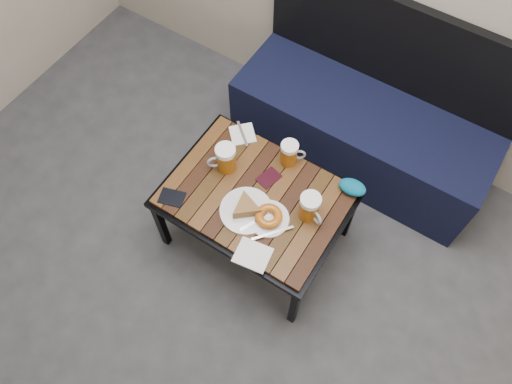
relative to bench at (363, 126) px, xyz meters
The scene contains 13 objects.
room_shell 1.94m from the bench, 91.04° to the right, with size 4.00×4.00×4.00m.
bench is the anchor object (origin of this frame).
cafe_table 0.81m from the bench, 104.72° to the right, with size 0.84×0.62×0.47m.
beer_mug_left 0.87m from the bench, 119.24° to the right, with size 0.13×0.13×0.15m.
beer_mug_centre 0.62m from the bench, 107.80° to the right, with size 0.13×0.11×0.13m.
beer_mug_right 0.78m from the bench, 85.96° to the right, with size 0.14×0.12×0.15m.
plate_pie 0.92m from the bench, 102.59° to the right, with size 0.24×0.24×0.07m.
plate_bagel 0.88m from the bench, 95.93° to the right, with size 0.21×0.23×0.05m.
napkin_left 0.71m from the bench, 130.33° to the right, with size 0.17×0.17×0.01m.
napkin_right 1.05m from the bench, 92.99° to the right, with size 0.17×0.15×0.01m.
passport_navy 1.14m from the bench, 117.68° to the right, with size 0.08×0.11×0.01m, color black.
passport_burgundy 0.72m from the bench, 106.85° to the right, with size 0.08×0.11×0.01m, color black.
knit_pouch 0.58m from the bench, 72.99° to the right, with size 0.13×0.08×0.06m, color #05538D.
Camera 1 is at (0.42, 0.05, 2.49)m, focal length 35.00 mm.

